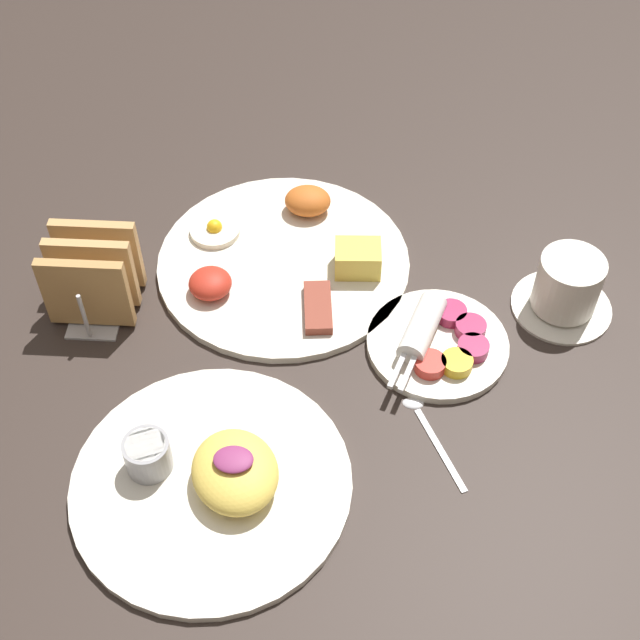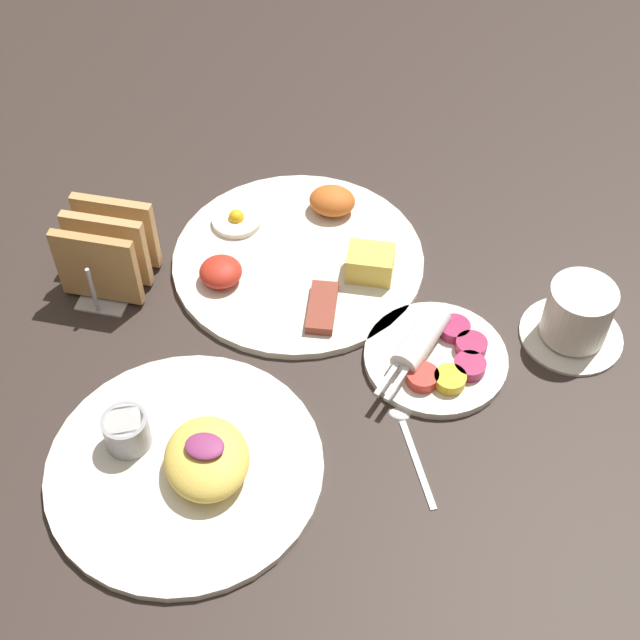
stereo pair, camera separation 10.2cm
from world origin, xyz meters
The scene contains 7 objects.
ground_plane centered at (0.00, 0.00, 0.00)m, with size 3.00×3.00×0.00m, color #332823.
plate_breakfast centered at (0.00, 0.14, 0.01)m, with size 0.31×0.31×0.05m.
plate_condiments centered at (0.19, 0.02, 0.01)m, with size 0.16×0.17×0.04m.
plate_foreground centered at (-0.04, -0.18, 0.01)m, with size 0.29×0.29×0.06m.
toast_rack centered at (-0.22, 0.06, 0.05)m, with size 0.10×0.12×0.10m.
coffee_cup centered at (0.34, 0.09, 0.04)m, with size 0.12×0.12×0.08m.
teaspoon centered at (0.17, -0.09, 0.00)m, with size 0.07×0.12×0.01m.
Camera 1 is at (0.09, -0.64, 0.80)m, focal length 50.00 mm.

